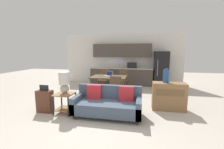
% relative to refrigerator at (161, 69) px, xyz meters
% --- Properties ---
extents(ground_plane, '(20.00, 20.00, 0.00)m').
position_rel_refrigerator_xyz_m(ground_plane, '(-2.03, -4.25, -0.88)').
color(ground_plane, beige).
extents(wall_back, '(6.40, 0.07, 2.70)m').
position_rel_refrigerator_xyz_m(wall_back, '(-2.03, 0.38, 0.47)').
color(wall_back, silver).
rests_on(wall_back, ground_plane).
extents(kitchen_counter, '(3.28, 0.65, 2.15)m').
position_rel_refrigerator_xyz_m(kitchen_counter, '(-2.01, 0.08, -0.04)').
color(kitchen_counter, '#4C443D').
rests_on(kitchen_counter, ground_plane).
extents(refrigerator, '(0.68, 0.69, 1.76)m').
position_rel_refrigerator_xyz_m(refrigerator, '(0.00, 0.00, 0.00)').
color(refrigerator, black).
rests_on(refrigerator, ground_plane).
extents(dining_table, '(1.39, 0.94, 0.75)m').
position_rel_refrigerator_xyz_m(dining_table, '(-2.25, -1.99, -0.19)').
color(dining_table, brown).
rests_on(dining_table, ground_plane).
extents(couch, '(1.82, 0.80, 0.80)m').
position_rel_refrigerator_xyz_m(couch, '(-1.84, -3.97, -0.56)').
color(couch, '#3D2D1E').
rests_on(couch, ground_plane).
extents(side_table, '(0.50, 0.50, 0.57)m').
position_rel_refrigerator_xyz_m(side_table, '(-3.09, -4.06, -0.49)').
color(side_table, olive).
rests_on(side_table, ground_plane).
extents(table_lamp, '(0.30, 0.30, 0.61)m').
position_rel_refrigerator_xyz_m(table_lamp, '(-3.07, -4.06, 0.03)').
color(table_lamp, '#B2A893').
rests_on(table_lamp, side_table).
extents(credenza, '(0.96, 0.42, 0.83)m').
position_rel_refrigerator_xyz_m(credenza, '(-0.14, -3.23, -0.47)').
color(credenza, olive).
rests_on(credenza, ground_plane).
extents(vase, '(0.18, 0.18, 0.42)m').
position_rel_refrigerator_xyz_m(vase, '(-0.24, -3.19, 0.14)').
color(vase, '#234C84').
rests_on(vase, credenza).
extents(dining_chair_near_right, '(0.44, 0.44, 0.92)m').
position_rel_refrigerator_xyz_m(dining_chair_near_right, '(-1.81, -2.80, -0.37)').
color(dining_chair_near_right, brown).
rests_on(dining_chair_near_right, ground_plane).
extents(dining_chair_far_left, '(0.45, 0.45, 0.92)m').
position_rel_refrigerator_xyz_m(dining_chair_far_left, '(-2.69, -1.12, -0.37)').
color(dining_chair_far_left, brown).
rests_on(dining_chair_far_left, ground_plane).
extents(dining_chair_far_right, '(0.47, 0.47, 0.92)m').
position_rel_refrigerator_xyz_m(dining_chair_far_right, '(-1.80, -1.12, -0.37)').
color(dining_chair_far_right, brown).
rests_on(dining_chair_far_right, ground_plane).
extents(laptop, '(0.40, 0.38, 0.20)m').
position_rel_refrigerator_xyz_m(laptop, '(-2.30, -1.87, -0.08)').
color(laptop, '#B7BABC').
rests_on(laptop, dining_table).
extents(suitcase, '(0.45, 0.22, 0.80)m').
position_rel_refrigerator_xyz_m(suitcase, '(-3.68, -4.12, -0.55)').
color(suitcase, brown).
rests_on(suitcase, ground_plane).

